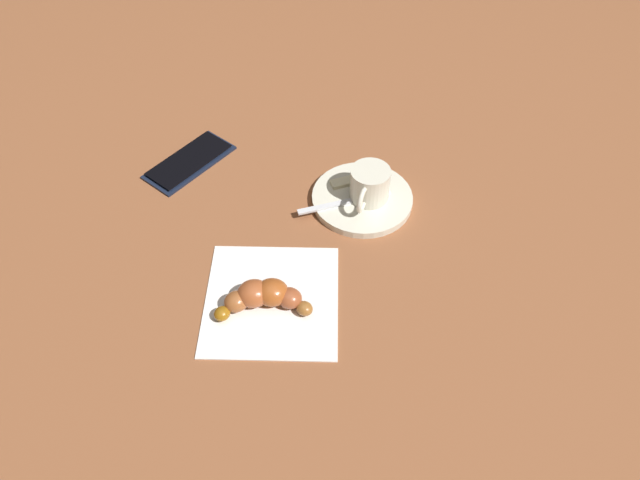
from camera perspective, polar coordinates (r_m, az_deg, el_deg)
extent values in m
plane|color=brown|center=(0.85, -0.45, -0.04)|extent=(1.80, 1.80, 0.00)
cylinder|color=beige|center=(0.90, 4.01, 3.92)|extent=(0.15, 0.15, 0.01)
cylinder|color=beige|center=(0.88, 4.73, 5.32)|extent=(0.06, 0.06, 0.05)
cylinder|color=#321C10|center=(0.88, 4.73, 5.28)|extent=(0.05, 0.05, 0.00)
torus|color=beige|center=(0.85, 4.03, 3.79)|extent=(0.04, 0.01, 0.04)
cube|color=silver|center=(0.88, 1.51, 3.39)|extent=(0.06, 0.10, 0.00)
ellipsoid|color=silver|center=(0.89, 5.89, 4.40)|extent=(0.03, 0.03, 0.01)
cube|color=beige|center=(0.91, 2.95, 5.66)|extent=(0.05, 0.06, 0.01)
cube|color=white|center=(0.78, -4.60, -5.63)|extent=(0.21, 0.20, 0.00)
ellipsoid|color=#915927|center=(0.76, -1.47, -6.50)|extent=(0.03, 0.03, 0.02)
ellipsoid|color=#974929|center=(0.77, -2.89, -5.51)|extent=(0.04, 0.04, 0.02)
ellipsoid|color=#9E4C1E|center=(0.77, -4.57, -4.96)|extent=(0.04, 0.05, 0.03)
ellipsoid|color=#A04F28|center=(0.77, -6.30, -5.05)|extent=(0.05, 0.06, 0.03)
ellipsoid|color=#945229|center=(0.77, -7.91, -5.77)|extent=(0.04, 0.04, 0.02)
ellipsoid|color=#8C5712|center=(0.77, -9.25, -6.89)|extent=(0.03, 0.03, 0.02)
cube|color=#151D31|center=(0.98, -12.26, 7.28)|extent=(0.16, 0.12, 0.01)
cube|color=black|center=(0.98, -12.30, 7.47)|extent=(0.15, 0.11, 0.00)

